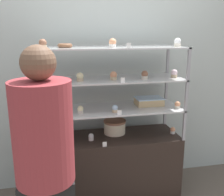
% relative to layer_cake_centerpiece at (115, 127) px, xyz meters
% --- Properties ---
extents(ground_plane, '(20.00, 20.00, 0.00)m').
position_rel_layer_cake_centerpiece_xyz_m(ground_plane, '(-0.04, -0.08, -0.72)').
color(ground_plane, brown).
extents(back_wall, '(8.00, 0.05, 2.60)m').
position_rel_layer_cake_centerpiece_xyz_m(back_wall, '(-0.04, 0.30, 0.58)').
color(back_wall, '#A8B2AD').
rests_on(back_wall, ground_plane).
extents(display_base, '(1.28, 0.47, 0.65)m').
position_rel_layer_cake_centerpiece_xyz_m(display_base, '(-0.04, -0.08, -0.39)').
color(display_base, black).
rests_on(display_base, ground_plane).
extents(display_riser_lower, '(1.28, 0.47, 0.28)m').
position_rel_layer_cake_centerpiece_xyz_m(display_riser_lower, '(-0.04, -0.08, 0.20)').
color(display_riser_lower, '#99999E').
rests_on(display_riser_lower, display_base).
extents(display_riser_middle, '(1.28, 0.47, 0.28)m').
position_rel_layer_cake_centerpiece_xyz_m(display_riser_middle, '(-0.04, -0.08, 0.48)').
color(display_riser_middle, '#99999E').
rests_on(display_riser_middle, display_riser_lower).
extents(display_riser_upper, '(1.28, 0.47, 0.28)m').
position_rel_layer_cake_centerpiece_xyz_m(display_riser_upper, '(-0.04, -0.08, 0.76)').
color(display_riser_upper, '#99999E').
rests_on(display_riser_upper, display_riser_middle).
extents(layer_cake_centerpiece, '(0.22, 0.22, 0.13)m').
position_rel_layer_cake_centerpiece_xyz_m(layer_cake_centerpiece, '(0.00, 0.00, 0.00)').
color(layer_cake_centerpiece, beige).
rests_on(layer_cake_centerpiece, display_base).
extents(sheet_cake_frosted, '(0.26, 0.18, 0.07)m').
position_rel_layer_cake_centerpiece_xyz_m(sheet_cake_frosted, '(0.33, -0.03, 0.25)').
color(sheet_cake_frosted, '#DBBC84').
rests_on(sheet_cake_frosted, display_riser_lower).
extents(cupcake_0, '(0.05, 0.05, 0.07)m').
position_rel_layer_cake_centerpiece_xyz_m(cupcake_0, '(-0.64, -0.12, -0.04)').
color(cupcake_0, '#CCB28C').
rests_on(cupcake_0, display_base).
extents(cupcake_1, '(0.05, 0.05, 0.07)m').
position_rel_layer_cake_centerpiece_xyz_m(cupcake_1, '(-0.25, -0.13, -0.04)').
color(cupcake_1, white).
rests_on(cupcake_1, display_base).
extents(cupcake_2, '(0.05, 0.05, 0.07)m').
position_rel_layer_cake_centerpiece_xyz_m(cupcake_2, '(0.56, -0.13, -0.04)').
color(cupcake_2, white).
rests_on(cupcake_2, display_base).
extents(price_tag_0, '(0.04, 0.00, 0.04)m').
position_rel_layer_cake_centerpiece_xyz_m(price_tag_0, '(-0.15, -0.29, -0.05)').
color(price_tag_0, white).
rests_on(price_tag_0, display_base).
extents(cupcake_3, '(0.05, 0.05, 0.07)m').
position_rel_layer_cake_centerpiece_xyz_m(cupcake_3, '(-0.63, -0.12, 0.25)').
color(cupcake_3, '#CCB28C').
rests_on(cupcake_3, display_riser_lower).
extents(cupcake_4, '(0.05, 0.05, 0.07)m').
position_rel_layer_cake_centerpiece_xyz_m(cupcake_4, '(-0.34, -0.17, 0.25)').
color(cupcake_4, beige).
rests_on(cupcake_4, display_riser_lower).
extents(cupcake_5, '(0.05, 0.05, 0.07)m').
position_rel_layer_cake_centerpiece_xyz_m(cupcake_5, '(-0.04, -0.20, 0.25)').
color(cupcake_5, '#CCB28C').
rests_on(cupcake_5, display_riser_lower).
extents(cupcake_6, '(0.05, 0.05, 0.07)m').
position_rel_layer_cake_centerpiece_xyz_m(cupcake_6, '(0.55, -0.20, 0.25)').
color(cupcake_6, beige).
rests_on(cupcake_6, display_riser_lower).
extents(price_tag_1, '(0.04, 0.00, 0.04)m').
position_rel_layer_cake_centerpiece_xyz_m(price_tag_1, '(-0.02, -0.29, 0.24)').
color(price_tag_1, white).
rests_on(price_tag_1, display_riser_lower).
extents(cupcake_7, '(0.06, 0.06, 0.07)m').
position_rel_layer_cake_centerpiece_xyz_m(cupcake_7, '(-0.63, -0.15, 0.53)').
color(cupcake_7, white).
rests_on(cupcake_7, display_riser_middle).
extents(cupcake_8, '(0.06, 0.06, 0.07)m').
position_rel_layer_cake_centerpiece_xyz_m(cupcake_8, '(-0.34, -0.14, 0.53)').
color(cupcake_8, '#CCB28C').
rests_on(cupcake_8, display_riser_middle).
extents(cupcake_9, '(0.06, 0.06, 0.07)m').
position_rel_layer_cake_centerpiece_xyz_m(cupcake_9, '(-0.05, -0.14, 0.53)').
color(cupcake_9, '#CCB28C').
rests_on(cupcake_9, display_riser_middle).
extents(cupcake_10, '(0.06, 0.06, 0.07)m').
position_rel_layer_cake_centerpiece_xyz_m(cupcake_10, '(0.24, -0.15, 0.53)').
color(cupcake_10, beige).
rests_on(cupcake_10, display_riser_middle).
extents(cupcake_11, '(0.06, 0.06, 0.07)m').
position_rel_layer_cake_centerpiece_xyz_m(cupcake_11, '(0.53, -0.14, 0.53)').
color(cupcake_11, '#CCB28C').
rests_on(cupcake_11, display_riser_middle).
extents(price_tag_2, '(0.04, 0.00, 0.04)m').
position_rel_layer_cake_centerpiece_xyz_m(price_tag_2, '(0.00, -0.29, 0.52)').
color(price_tag_2, white).
rests_on(price_tag_2, display_riser_middle).
extents(cupcake_12, '(0.06, 0.06, 0.08)m').
position_rel_layer_cake_centerpiece_xyz_m(cupcake_12, '(-0.63, -0.19, 0.81)').
color(cupcake_12, '#CCB28C').
rests_on(cupcake_12, display_riser_upper).
extents(cupcake_13, '(0.06, 0.06, 0.08)m').
position_rel_layer_cake_centerpiece_xyz_m(cupcake_13, '(-0.05, -0.15, 0.81)').
color(cupcake_13, white).
rests_on(cupcake_13, display_riser_upper).
extents(cupcake_14, '(0.06, 0.06, 0.08)m').
position_rel_layer_cake_centerpiece_xyz_m(cupcake_14, '(0.55, -0.14, 0.81)').
color(cupcake_14, beige).
rests_on(cupcake_14, display_riser_upper).
extents(price_tag_3, '(0.04, 0.00, 0.04)m').
position_rel_layer_cake_centerpiece_xyz_m(price_tag_3, '(0.05, -0.29, 0.80)').
color(price_tag_3, white).
rests_on(price_tag_3, display_riser_upper).
extents(donut_glazed, '(0.12, 0.12, 0.03)m').
position_rel_layer_cake_centerpiece_xyz_m(donut_glazed, '(-0.45, -0.08, 0.80)').
color(donut_glazed, brown).
rests_on(donut_glazed, display_riser_upper).
extents(customer_figure, '(0.36, 0.36, 1.56)m').
position_rel_layer_cake_centerpiece_xyz_m(customer_figure, '(-0.63, -0.85, 0.12)').
color(customer_figure, black).
rests_on(customer_figure, ground_plane).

